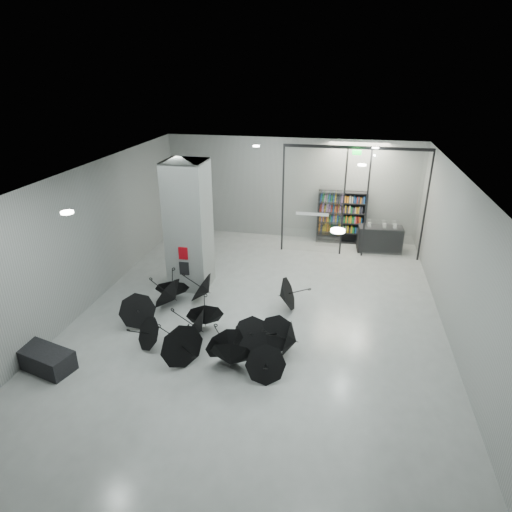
% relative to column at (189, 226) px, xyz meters
% --- Properties ---
extents(room, '(14.00, 14.02, 4.01)m').
position_rel_column_xyz_m(room, '(2.50, -2.00, 0.84)').
color(room, gray).
rests_on(room, ground).
extents(column, '(1.20, 1.20, 4.00)m').
position_rel_column_xyz_m(column, '(0.00, 0.00, 0.00)').
color(column, slate).
rests_on(column, ground).
extents(fire_cabinet, '(0.28, 0.04, 0.38)m').
position_rel_column_xyz_m(fire_cabinet, '(0.00, -0.62, -0.65)').
color(fire_cabinet, '#A50A07').
rests_on(fire_cabinet, column).
extents(info_panel, '(0.30, 0.03, 0.42)m').
position_rel_column_xyz_m(info_panel, '(0.00, -0.62, -1.15)').
color(info_panel, black).
rests_on(info_panel, column).
extents(exit_sign, '(0.30, 0.06, 0.15)m').
position_rel_column_xyz_m(exit_sign, '(4.90, 3.30, 1.82)').
color(exit_sign, '#0CE533').
rests_on(exit_sign, room).
extents(glass_partition, '(5.06, 0.08, 4.00)m').
position_rel_column_xyz_m(glass_partition, '(4.89, 3.50, 0.18)').
color(glass_partition, silver).
rests_on(glass_partition, ground).
extents(bench, '(1.63, 1.01, 0.49)m').
position_rel_column_xyz_m(bench, '(-2.00, -4.74, -1.76)').
color(bench, black).
rests_on(bench, ground).
extents(bookshelf, '(1.90, 0.46, 2.07)m').
position_rel_column_xyz_m(bookshelf, '(4.56, 4.75, -0.97)').
color(bookshelf, black).
rests_on(bookshelf, ground).
extents(shop_counter, '(1.67, 0.77, 0.97)m').
position_rel_column_xyz_m(shop_counter, '(6.05, 4.07, -1.51)').
color(shop_counter, black).
rests_on(shop_counter, ground).
extents(umbrella_cluster, '(5.30, 4.23, 1.26)m').
position_rel_column_xyz_m(umbrella_cluster, '(1.47, -2.75, -1.69)').
color(umbrella_cluster, black).
rests_on(umbrella_cluster, ground).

